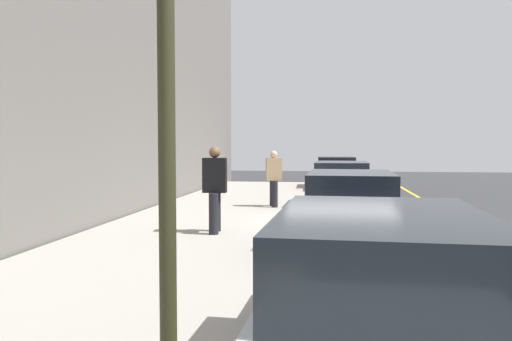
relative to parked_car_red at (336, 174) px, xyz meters
The scene contains 10 objects.
ground_plane 11.23m from the parked_car_red, ahead, with size 56.00×56.00×0.00m, color #333335.
sidewalk 11.71m from the parked_car_red, 16.67° to the right, with size 28.00×4.60×0.15m, color #A39E93.
lane_stripe_centre 11.66m from the parked_car_red, 15.68° to the left, with size 28.00×0.14×0.01m, color gold.
snow_bank_curb 11.15m from the parked_car_red, ahead, with size 6.95×0.56×0.22m, color white.
parked_car_red is the anchor object (origin of this frame).
parked_car_silver 7.05m from the parked_car_red, ahead, with size 4.52×1.98×1.51m.
parked_car_navy 13.21m from the parked_car_red, ahead, with size 4.79×2.00×1.51m.
parked_car_white 19.16m from the parked_car_red, ahead, with size 4.78×2.03×1.51m.
pedestrian_black_coat 12.70m from the parked_car_red, 12.58° to the right, with size 0.61×0.53×1.85m.
pedestrian_tan_coat 7.84m from the parked_car_red, 14.82° to the right, with size 0.55×0.52×1.72m.
Camera 1 is at (11.82, -0.31, 2.04)m, focal length 35.65 mm.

